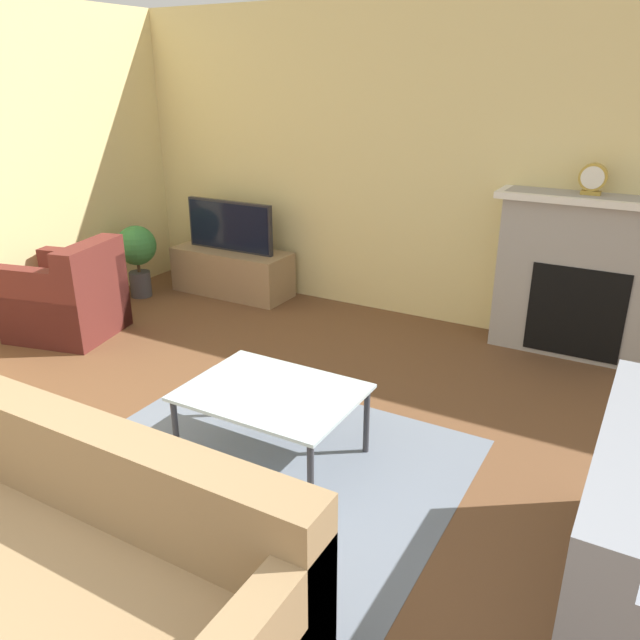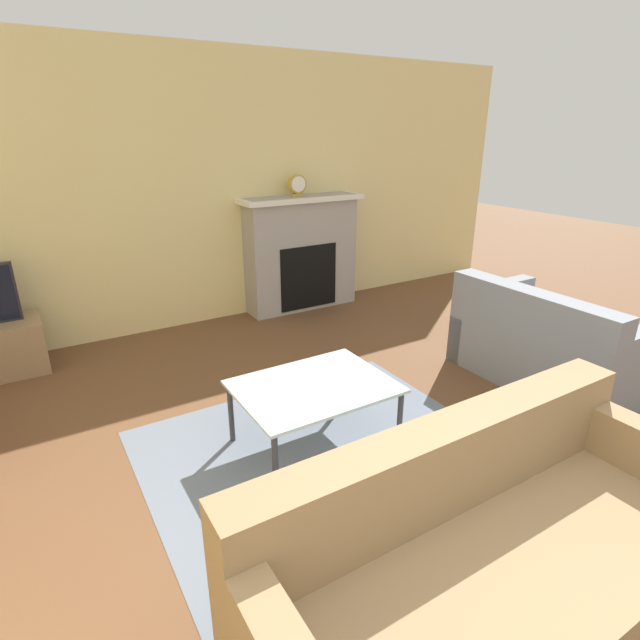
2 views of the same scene
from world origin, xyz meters
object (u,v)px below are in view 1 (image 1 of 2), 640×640
object	(u,v)px
couch_sectional	(54,578)
mantel_clock	(593,178)
armchair_by_window	(68,301)
coffee_table	(272,397)
potted_plant	(137,252)
tv	(230,226)

from	to	relation	value
couch_sectional	mantel_clock	world-z (taller)	mantel_clock
armchair_by_window	coffee_table	distance (m)	2.64
couch_sectional	mantel_clock	distance (m)	4.22
armchair_by_window	potted_plant	xyz separation A→B (m)	(-0.20, 1.02, 0.16)
tv	couch_sectional	distance (m)	4.21
couch_sectional	potted_plant	size ratio (longest dim) A/B	2.86
couch_sectional	potted_plant	bearing A→B (deg)	130.35
tv	coffee_table	bearing A→B (deg)	-48.63
tv	potted_plant	size ratio (longest dim) A/B	1.36
couch_sectional	coffee_table	world-z (taller)	couch_sectional
coffee_table	potted_plant	world-z (taller)	potted_plant
tv	coffee_table	distance (m)	3.03
mantel_clock	armchair_by_window	bearing A→B (deg)	-155.59
tv	potted_plant	xyz separation A→B (m)	(-0.75, -0.53, -0.24)
coffee_table	potted_plant	bearing A→B (deg)	147.74
couch_sectional	armchair_by_window	world-z (taller)	same
couch_sectional	coffee_table	distance (m)	1.45
coffee_table	tv	bearing A→B (deg)	131.37
tv	armchair_by_window	bearing A→B (deg)	-109.53
armchair_by_window	tv	bearing A→B (deg)	147.07
coffee_table	mantel_clock	xyz separation A→B (m)	(1.23, 2.42, 0.98)
armchair_by_window	potted_plant	size ratio (longest dim) A/B	1.32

